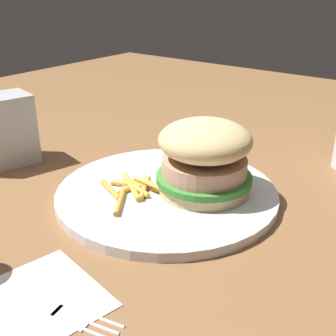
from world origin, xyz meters
TOP-DOWN VIEW (x-y plane):
  - ground_plane at (0.00, 0.00)m, footprint 1.60×1.60m
  - plate at (-0.02, -0.00)m, footprint 0.28×0.28m
  - sandwich at (0.01, -0.04)m, footprint 0.12×0.12m
  - fries_pile at (-0.05, 0.03)m, footprint 0.10×0.09m
  - napkin at (-0.24, -0.03)m, footprint 0.13×0.13m
  - fork at (-0.24, -0.03)m, footprint 0.05×0.17m
  - napkin_dispenser at (-0.08, 0.26)m, footprint 0.10×0.08m

SIDE VIEW (x-z plane):
  - ground_plane at x=0.00m, z-range 0.00..0.00m
  - napkin at x=-0.24m, z-range 0.00..0.00m
  - fork at x=-0.24m, z-range 0.00..0.01m
  - plate at x=-0.02m, z-range 0.00..0.01m
  - fries_pile at x=-0.05m, z-range 0.01..0.02m
  - napkin_dispenser at x=-0.08m, z-range 0.00..0.10m
  - sandwich at x=0.01m, z-range 0.01..0.10m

